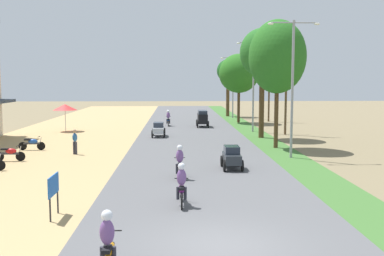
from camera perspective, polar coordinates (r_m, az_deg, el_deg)
name	(u,v)px	position (r m, az deg, el deg)	size (l,w,h in m)	color
ground_plane	(220,248)	(13.74, 3.54, -14.66)	(180.00, 180.00, 0.00)	#7A6B4C
road_strip	(220,246)	(13.72, 3.54, -14.50)	(9.00, 140.00, 0.08)	#565659
parked_motorbike_fourth	(10,153)	(29.03, -21.69, -2.90)	(1.80, 0.54, 0.94)	black
parked_motorbike_fifth	(32,143)	(33.04, -19.27, -1.76)	(1.80, 0.54, 0.94)	black
street_signboard	(53,188)	(16.72, -16.86, -7.16)	(0.06, 1.30, 1.50)	#262628
vendor_umbrella	(65,107)	(43.97, -15.52, 2.52)	(2.20, 2.20, 2.52)	#99999E
pedestrian_on_shoulder	(75,140)	(30.31, -14.37, -1.51)	(0.43, 0.40, 1.62)	#33333D
median_tree_nearest	(277,57)	(32.58, 10.58, 8.70)	(3.97, 3.97, 8.92)	#4C351E
median_tree_second	(262,53)	(38.16, 8.75, 9.16)	(3.67, 3.67, 8.96)	#4C351E
median_tree_third	(239,73)	(51.26, 5.87, 6.76)	(4.44, 4.44, 7.62)	#4C351E
median_tree_fourth	(228,72)	(60.06, 4.50, 7.00)	(2.90, 2.90, 7.39)	#4C351E
streetlamp_near	(293,80)	(28.55, 12.40, 5.87)	(3.16, 0.20, 8.33)	gray
streetlamp_mid	(253,80)	(42.39, 7.65, 5.94)	(3.16, 0.20, 8.29)	gray
streetlamp_far	(233,83)	(57.32, 5.12, 5.66)	(3.16, 0.20, 7.65)	gray
utility_pole_near	(269,83)	(53.59, 9.58, 5.58)	(1.80, 0.20, 8.59)	brown
utility_pole_far	(286,81)	(41.11, 11.64, 5.76)	(1.80, 0.20, 9.07)	brown
car_hatchback_charcoal	(232,156)	(24.67, 4.96, -3.55)	(1.04, 2.00, 1.23)	#282D33
car_sedan_silver	(159,129)	(38.54, -4.18, -0.09)	(1.10, 2.26, 1.19)	#B7BCC1
car_van_black	(202,118)	(46.26, 1.31, 1.31)	(1.19, 2.41, 1.67)	black
motorbike_foreground_rider	(108,244)	(11.72, -10.40, -14.01)	(0.54, 1.80, 1.66)	black
motorbike_ahead_second	(182,185)	(17.52, -1.31, -7.14)	(0.54, 1.80, 1.66)	black
motorbike_ahead_third	(180,163)	(22.18, -1.54, -4.33)	(0.54, 1.80, 1.66)	black
motorbike_ahead_fourth	(168,118)	(47.22, -2.97, 1.19)	(0.54, 1.80, 1.66)	black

